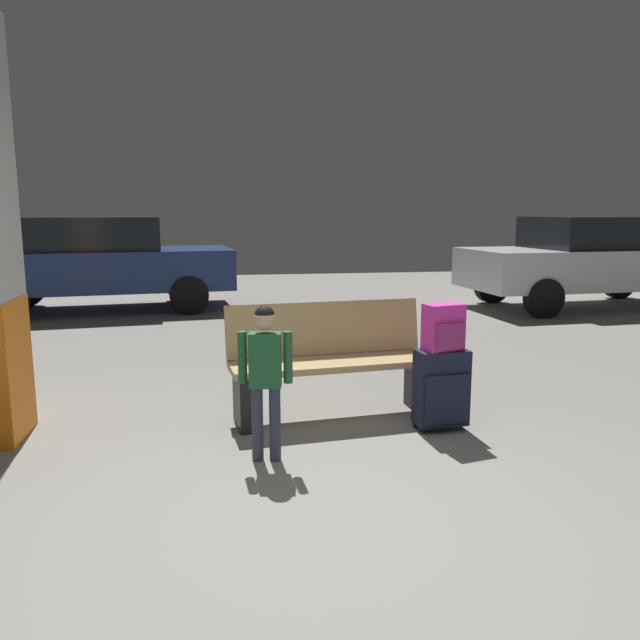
{
  "coord_description": "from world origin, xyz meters",
  "views": [
    {
      "loc": [
        -0.49,
        -2.95,
        1.6
      ],
      "look_at": [
        0.21,
        1.3,
        0.85
      ],
      "focal_mm": 35.09,
      "sensor_mm": 36.0,
      "label": 1
    }
  ],
  "objects_px": {
    "suitcase": "(442,388)",
    "backpack_bright": "(444,328)",
    "child": "(265,366)",
    "parked_car_far": "(100,261)",
    "bench": "(331,361)",
    "parked_car_side": "(589,259)"
  },
  "relations": [
    {
      "from": "child",
      "to": "parked_car_far",
      "type": "relative_size",
      "value": 0.24
    },
    {
      "from": "suitcase",
      "to": "parked_car_side",
      "type": "distance_m",
      "value": 7.07
    },
    {
      "from": "suitcase",
      "to": "parked_car_far",
      "type": "bearing_deg",
      "value": 118.74
    },
    {
      "from": "backpack_bright",
      "to": "child",
      "type": "bearing_deg",
      "value": -164.63
    },
    {
      "from": "suitcase",
      "to": "child",
      "type": "relative_size",
      "value": 0.59
    },
    {
      "from": "bench",
      "to": "backpack_bright",
      "type": "height_order",
      "value": "backpack_bright"
    },
    {
      "from": "bench",
      "to": "backpack_bright",
      "type": "bearing_deg",
      "value": -32.36
    },
    {
      "from": "bench",
      "to": "parked_car_far",
      "type": "bearing_deg",
      "value": 114.97
    },
    {
      "from": "bench",
      "to": "parked_car_far",
      "type": "relative_size",
      "value": 0.39
    },
    {
      "from": "suitcase",
      "to": "backpack_bright",
      "type": "relative_size",
      "value": 1.78
    },
    {
      "from": "bench",
      "to": "parked_car_side",
      "type": "relative_size",
      "value": 0.39
    },
    {
      "from": "suitcase",
      "to": "parked_car_far",
      "type": "relative_size",
      "value": 0.14
    },
    {
      "from": "backpack_bright",
      "to": "child",
      "type": "relative_size",
      "value": 0.33
    },
    {
      "from": "bench",
      "to": "child",
      "type": "relative_size",
      "value": 1.61
    },
    {
      "from": "parked_car_side",
      "to": "parked_car_far",
      "type": "xyz_separation_m",
      "value": [
        -8.04,
        0.96,
        0.0
      ]
    },
    {
      "from": "bench",
      "to": "parked_car_far",
      "type": "xyz_separation_m",
      "value": [
        -2.73,
        5.86,
        0.36
      ]
    },
    {
      "from": "child",
      "to": "parked_car_far",
      "type": "bearing_deg",
      "value": 107.82
    },
    {
      "from": "child",
      "to": "backpack_bright",
      "type": "bearing_deg",
      "value": 15.37
    },
    {
      "from": "backpack_bright",
      "to": "bench",
      "type": "bearing_deg",
      "value": 147.64
    },
    {
      "from": "parked_car_side",
      "to": "parked_car_far",
      "type": "height_order",
      "value": "same"
    },
    {
      "from": "parked_car_side",
      "to": "bench",
      "type": "bearing_deg",
      "value": -137.24
    },
    {
      "from": "child",
      "to": "bench",
      "type": "bearing_deg",
      "value": 55.33
    }
  ]
}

